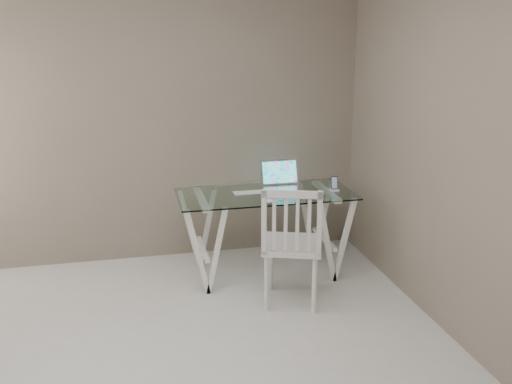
# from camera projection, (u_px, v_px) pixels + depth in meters

# --- Properties ---
(room) EXTENTS (4.50, 4.52, 2.71)m
(room) POSITION_uv_depth(u_px,v_px,m) (144.00, 108.00, 2.89)
(room) COLOR beige
(room) RESTS_ON ground
(desk) EXTENTS (1.50, 0.70, 0.75)m
(desk) POSITION_uv_depth(u_px,v_px,m) (265.00, 233.00, 4.98)
(desk) COLOR silver
(desk) RESTS_ON ground
(chair) EXTENTS (0.57, 0.57, 0.98)m
(chair) POSITION_uv_depth(u_px,v_px,m) (292.00, 241.00, 4.35)
(chair) COLOR silver
(chair) RESTS_ON ground
(laptop) EXTENTS (0.34, 0.32, 0.23)m
(laptop) POSITION_uv_depth(u_px,v_px,m) (282.00, 182.00, 5.02)
(laptop) COLOR #BBBABF
(laptop) RESTS_ON desk
(keyboard) EXTENTS (0.30, 0.13, 0.01)m
(keyboard) POSITION_uv_depth(u_px,v_px,m) (250.00, 193.00, 4.88)
(keyboard) COLOR silver
(keyboard) RESTS_ON desk
(mouse) EXTENTS (0.10, 0.06, 0.03)m
(mouse) POSITION_uv_depth(u_px,v_px,m) (269.00, 201.00, 4.60)
(mouse) COLOR silver
(mouse) RESTS_ON desk
(phone_dock) EXTENTS (0.07, 0.07, 0.13)m
(phone_dock) POSITION_uv_depth(u_px,v_px,m) (334.00, 187.00, 4.94)
(phone_dock) COLOR white
(phone_dock) RESTS_ON desk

